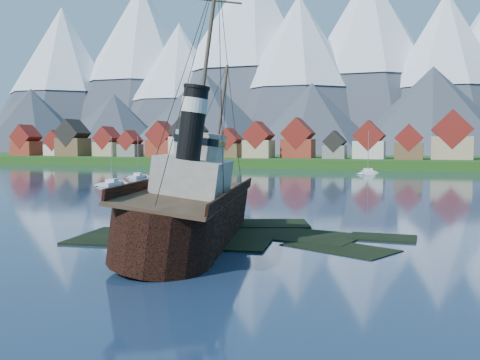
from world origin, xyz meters
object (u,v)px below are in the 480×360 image
(sailboat_e, at_px, (368,173))
(sailboat_c, at_px, (184,172))
(tugboat_wreck, at_px, (196,206))
(sailboat_b, at_px, (138,177))
(sailboat_a, at_px, (112,184))

(sailboat_e, bearing_deg, sailboat_c, -173.43)
(tugboat_wreck, relative_size, sailboat_b, 2.79)
(sailboat_b, distance_m, sailboat_e, 64.62)
(tugboat_wreck, distance_m, sailboat_a, 67.44)
(tugboat_wreck, distance_m, sailboat_c, 106.15)
(sailboat_a, height_order, sailboat_e, sailboat_e)
(tugboat_wreck, bearing_deg, sailboat_e, 75.77)
(sailboat_a, xyz_separation_m, sailboat_b, (-6.43, 21.73, 0.02))
(tugboat_wreck, height_order, sailboat_b, tugboat_wreck)
(sailboat_c, bearing_deg, sailboat_e, -36.24)
(sailboat_a, distance_m, sailboat_b, 22.66)
(sailboat_a, bearing_deg, sailboat_b, 96.47)
(sailboat_a, xyz_separation_m, sailboat_c, (-3.90, 43.25, 0.03))
(tugboat_wreck, bearing_deg, sailboat_a, 116.97)
(sailboat_a, distance_m, sailboat_e, 75.12)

